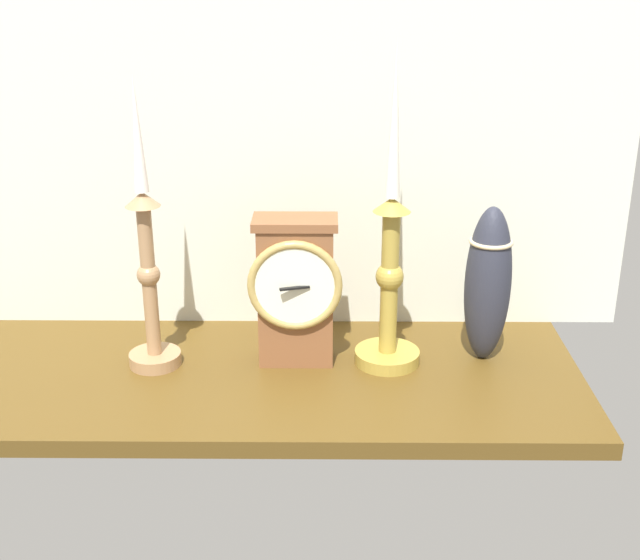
% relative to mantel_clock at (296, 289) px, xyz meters
% --- Properties ---
extents(ground_plane, '(1.00, 0.36, 0.02)m').
position_rel_mantel_clock_xyz_m(ground_plane, '(-0.10, -0.03, -0.12)').
color(ground_plane, '#543C16').
extents(back_wall, '(1.20, 0.02, 0.65)m').
position_rel_mantel_clock_xyz_m(back_wall, '(-0.10, 0.15, 0.21)').
color(back_wall, silver).
rests_on(back_wall, ground_plane).
extents(mantel_clock, '(0.13, 0.08, 0.21)m').
position_rel_mantel_clock_xyz_m(mantel_clock, '(0.00, 0.00, 0.00)').
color(mantel_clock, brown).
rests_on(mantel_clock, ground_plane).
extents(candlestick_tall_left, '(0.09, 0.09, 0.45)m').
position_rel_mantel_clock_xyz_m(candlestick_tall_left, '(0.13, -0.00, 0.03)').
color(candlestick_tall_left, '#AA9139').
rests_on(candlestick_tall_left, ground_plane).
extents(candlestick_tall_center, '(0.07, 0.07, 0.41)m').
position_rel_mantel_clock_xyz_m(candlestick_tall_center, '(-0.20, -0.01, 0.04)').
color(candlestick_tall_center, '#A27B53').
rests_on(candlestick_tall_center, ground_plane).
extents(tall_ceramic_vase, '(0.07, 0.07, 0.23)m').
position_rel_mantel_clock_xyz_m(tall_ceramic_vase, '(0.27, 0.01, 0.00)').
color(tall_ceramic_vase, '#2A2C39').
rests_on(tall_ceramic_vase, ground_plane).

